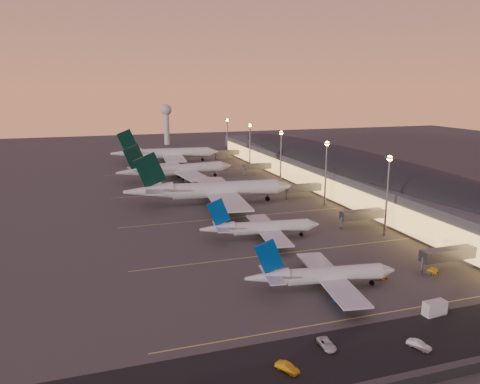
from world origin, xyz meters
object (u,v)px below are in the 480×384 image
at_px(catering_truck_a, 436,308).
at_px(service_van_c, 419,345).
at_px(airliner_narrow_north, 261,228).
at_px(airliner_wide_far, 166,153).
at_px(airliner_wide_near, 211,190).
at_px(baggage_tug_b, 431,272).
at_px(radar_tower, 166,118).
at_px(baggage_tug_a, 380,277).
at_px(airliner_wide_mid, 177,170).
at_px(service_van_a, 327,344).
at_px(airliner_narrow_south, 322,275).
at_px(service_van_b, 287,368).

distance_m(catering_truck_a, service_van_c, 15.42).
bearing_deg(airliner_narrow_north, airliner_wide_far, 98.04).
relative_size(airliner_wide_near, catering_truck_a, 12.39).
xyz_separation_m(airliner_narrow_north, baggage_tug_b, (31.28, -40.15, -2.99)).
height_order(airliner_wide_near, radar_tower, radar_tower).
bearing_deg(airliner_wide_far, airliner_wide_near, -84.87).
distance_m(airliner_narrow_north, baggage_tug_a, 42.40).
bearing_deg(airliner_wide_near, airliner_wide_mid, 99.38).
xyz_separation_m(radar_tower, service_van_a, (-23.55, -313.02, -21.20)).
height_order(airliner_narrow_north, service_van_c, airliner_narrow_north).
relative_size(airliner_wide_far, radar_tower, 2.06).
relative_size(airliner_wide_far, service_van_a, 13.84).
height_order(airliner_narrow_south, baggage_tug_a, airliner_narrow_south).
bearing_deg(radar_tower, baggage_tug_b, -86.37).
height_order(service_van_b, service_van_c, service_van_c).
bearing_deg(service_van_a, airliner_narrow_south, 66.39).
relative_size(airliner_wide_near, radar_tower, 2.12).
relative_size(service_van_b, service_van_c, 0.99).
height_order(airliner_wide_near, airliner_wide_far, airliner_wide_near).
bearing_deg(baggage_tug_a, airliner_narrow_north, 115.19).
relative_size(airliner_narrow_north, airliner_wide_mid, 0.63).
bearing_deg(catering_truck_a, service_van_c, -144.31).
relative_size(airliner_wide_far, catering_truck_a, 12.03).
distance_m(airliner_wide_mid, baggage_tug_b, 147.24).
height_order(service_van_a, service_van_b, service_van_b).
relative_size(airliner_narrow_north, catering_truck_a, 6.91).
height_order(airliner_wide_far, baggage_tug_b, airliner_wide_far).
bearing_deg(airliner_wide_near, airliner_narrow_south, -82.09).
height_order(airliner_narrow_south, airliner_wide_near, airliner_wide_near).
distance_m(airliner_wide_far, baggage_tug_a, 199.91).
bearing_deg(service_van_c, airliner_wide_far, 67.06).
bearing_deg(baggage_tug_b, baggage_tug_a, 150.31).
height_order(airliner_narrow_north, radar_tower, radar_tower).
xyz_separation_m(airliner_narrow_south, baggage_tug_a, (16.78, 0.74, -2.94)).
distance_m(airliner_narrow_south, baggage_tug_b, 31.05).
xyz_separation_m(baggage_tug_b, service_van_a, (-41.99, -22.20, 0.12)).
relative_size(baggage_tug_b, catering_truck_a, 0.78).
height_order(baggage_tug_a, service_van_a, service_van_a).
xyz_separation_m(catering_truck_a, service_van_b, (-37.67, -8.66, -0.72)).
bearing_deg(service_van_b, baggage_tug_b, -1.69).
distance_m(radar_tower, baggage_tug_b, 292.19).
bearing_deg(service_van_b, airliner_narrow_north, 43.92).
bearing_deg(service_van_c, catering_truck_a, 14.05).
bearing_deg(airliner_narrow_south, service_van_a, -107.57).
bearing_deg(catering_truck_a, baggage_tug_a, 86.42).
height_order(airliner_narrow_north, baggage_tug_b, airliner_narrow_north).
bearing_deg(airliner_wide_mid, service_van_c, -93.35).
distance_m(airliner_narrow_south, service_van_c, 29.07).
bearing_deg(service_van_c, airliner_narrow_south, 74.43).
relative_size(radar_tower, baggage_tug_b, 7.53).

